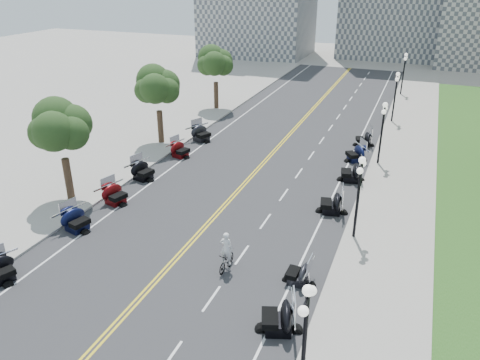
% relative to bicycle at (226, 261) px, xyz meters
% --- Properties ---
extents(ground, '(160.00, 160.00, 0.00)m').
position_rel_bicycle_xyz_m(ground, '(-2.92, 1.51, -0.51)').
color(ground, gray).
extents(road, '(16.00, 90.00, 0.01)m').
position_rel_bicycle_xyz_m(road, '(-2.92, 11.51, -0.51)').
color(road, '#333335').
rests_on(road, ground).
extents(centerline_yellow_a, '(0.12, 90.00, 0.00)m').
position_rel_bicycle_xyz_m(centerline_yellow_a, '(-3.04, 11.51, -0.50)').
color(centerline_yellow_a, yellow).
rests_on(centerline_yellow_a, road).
extents(centerline_yellow_b, '(0.12, 90.00, 0.00)m').
position_rel_bicycle_xyz_m(centerline_yellow_b, '(-2.80, 11.51, -0.50)').
color(centerline_yellow_b, yellow).
rests_on(centerline_yellow_b, road).
extents(edge_line_north, '(0.12, 90.00, 0.00)m').
position_rel_bicycle_xyz_m(edge_line_north, '(3.48, 11.51, -0.50)').
color(edge_line_north, white).
rests_on(edge_line_north, road).
extents(edge_line_south, '(0.12, 90.00, 0.00)m').
position_rel_bicycle_xyz_m(edge_line_south, '(-9.32, 11.51, -0.50)').
color(edge_line_south, white).
rests_on(edge_line_south, road).
extents(lane_dash_4, '(0.12, 2.00, 0.00)m').
position_rel_bicycle_xyz_m(lane_dash_4, '(0.28, -6.49, -0.50)').
color(lane_dash_4, white).
rests_on(lane_dash_4, road).
extents(lane_dash_5, '(0.12, 2.00, 0.00)m').
position_rel_bicycle_xyz_m(lane_dash_5, '(0.28, -2.49, -0.50)').
color(lane_dash_5, white).
rests_on(lane_dash_5, road).
extents(lane_dash_6, '(0.12, 2.00, 0.00)m').
position_rel_bicycle_xyz_m(lane_dash_6, '(0.28, 1.51, -0.50)').
color(lane_dash_6, white).
rests_on(lane_dash_6, road).
extents(lane_dash_7, '(0.12, 2.00, 0.00)m').
position_rel_bicycle_xyz_m(lane_dash_7, '(0.28, 5.51, -0.50)').
color(lane_dash_7, white).
rests_on(lane_dash_7, road).
extents(lane_dash_8, '(0.12, 2.00, 0.00)m').
position_rel_bicycle_xyz_m(lane_dash_8, '(0.28, 9.51, -0.50)').
color(lane_dash_8, white).
rests_on(lane_dash_8, road).
extents(lane_dash_9, '(0.12, 2.00, 0.00)m').
position_rel_bicycle_xyz_m(lane_dash_9, '(0.28, 13.51, -0.50)').
color(lane_dash_9, white).
rests_on(lane_dash_9, road).
extents(lane_dash_10, '(0.12, 2.00, 0.00)m').
position_rel_bicycle_xyz_m(lane_dash_10, '(0.28, 17.51, -0.50)').
color(lane_dash_10, white).
rests_on(lane_dash_10, road).
extents(lane_dash_11, '(0.12, 2.00, 0.00)m').
position_rel_bicycle_xyz_m(lane_dash_11, '(0.28, 21.51, -0.50)').
color(lane_dash_11, white).
rests_on(lane_dash_11, road).
extents(lane_dash_12, '(0.12, 2.00, 0.00)m').
position_rel_bicycle_xyz_m(lane_dash_12, '(0.28, 25.51, -0.50)').
color(lane_dash_12, white).
rests_on(lane_dash_12, road).
extents(lane_dash_13, '(0.12, 2.00, 0.00)m').
position_rel_bicycle_xyz_m(lane_dash_13, '(0.28, 29.51, -0.50)').
color(lane_dash_13, white).
rests_on(lane_dash_13, road).
extents(lane_dash_14, '(0.12, 2.00, 0.00)m').
position_rel_bicycle_xyz_m(lane_dash_14, '(0.28, 33.51, -0.50)').
color(lane_dash_14, white).
rests_on(lane_dash_14, road).
extents(lane_dash_15, '(0.12, 2.00, 0.00)m').
position_rel_bicycle_xyz_m(lane_dash_15, '(0.28, 37.51, -0.50)').
color(lane_dash_15, white).
rests_on(lane_dash_15, road).
extents(lane_dash_16, '(0.12, 2.00, 0.00)m').
position_rel_bicycle_xyz_m(lane_dash_16, '(0.28, 41.51, -0.50)').
color(lane_dash_16, white).
rests_on(lane_dash_16, road).
extents(lane_dash_17, '(0.12, 2.00, 0.00)m').
position_rel_bicycle_xyz_m(lane_dash_17, '(0.28, 45.51, -0.50)').
color(lane_dash_17, white).
rests_on(lane_dash_17, road).
extents(lane_dash_18, '(0.12, 2.00, 0.00)m').
position_rel_bicycle_xyz_m(lane_dash_18, '(0.28, 49.51, -0.50)').
color(lane_dash_18, white).
rests_on(lane_dash_18, road).
extents(lane_dash_19, '(0.12, 2.00, 0.00)m').
position_rel_bicycle_xyz_m(lane_dash_19, '(0.28, 53.51, -0.50)').
color(lane_dash_19, white).
rests_on(lane_dash_19, road).
extents(sidewalk_north, '(5.00, 90.00, 0.15)m').
position_rel_bicycle_xyz_m(sidewalk_north, '(7.58, 11.51, -0.44)').
color(sidewalk_north, '#9E9991').
rests_on(sidewalk_north, ground).
extents(sidewalk_south, '(5.00, 90.00, 0.15)m').
position_rel_bicycle_xyz_m(sidewalk_south, '(-13.42, 11.51, -0.44)').
color(sidewalk_south, '#9E9991').
rests_on(sidewalk_south, ground).
extents(street_lamp_1, '(0.50, 1.20, 4.90)m').
position_rel_bicycle_xyz_m(street_lamp_1, '(5.68, -6.49, 2.09)').
color(street_lamp_1, black).
rests_on(street_lamp_1, sidewalk_north).
extents(street_lamp_2, '(0.50, 1.20, 4.90)m').
position_rel_bicycle_xyz_m(street_lamp_2, '(5.68, 5.51, 2.09)').
color(street_lamp_2, black).
rests_on(street_lamp_2, sidewalk_north).
extents(street_lamp_3, '(0.50, 1.20, 4.90)m').
position_rel_bicycle_xyz_m(street_lamp_3, '(5.68, 17.51, 2.09)').
color(street_lamp_3, black).
rests_on(street_lamp_3, sidewalk_north).
extents(street_lamp_4, '(0.50, 1.20, 4.90)m').
position_rel_bicycle_xyz_m(street_lamp_4, '(5.68, 29.51, 2.09)').
color(street_lamp_4, black).
rests_on(street_lamp_4, sidewalk_north).
extents(street_lamp_5, '(0.50, 1.20, 4.90)m').
position_rel_bicycle_xyz_m(street_lamp_5, '(5.68, 41.51, 2.09)').
color(street_lamp_5, black).
rests_on(street_lamp_5, sidewalk_north).
extents(tree_2, '(4.80, 4.80, 9.20)m').
position_rel_bicycle_xyz_m(tree_2, '(-12.92, 3.51, 4.24)').
color(tree_2, '#235619').
rests_on(tree_2, sidewalk_south).
extents(tree_3, '(4.80, 4.80, 9.20)m').
position_rel_bicycle_xyz_m(tree_3, '(-12.92, 15.51, 4.24)').
color(tree_3, '#235619').
rests_on(tree_3, sidewalk_south).
extents(tree_4, '(4.80, 4.80, 9.20)m').
position_rel_bicycle_xyz_m(tree_4, '(-12.92, 27.51, 4.24)').
color(tree_4, '#235619').
rests_on(tree_4, sidewalk_south).
extents(motorcycle_n_4, '(2.84, 2.84, 1.56)m').
position_rel_bicycle_xyz_m(motorcycle_n_4, '(3.84, -3.35, 0.27)').
color(motorcycle_n_4, black).
rests_on(motorcycle_n_4, road).
extents(motorcycle_n_5, '(1.86, 1.86, 1.28)m').
position_rel_bicycle_xyz_m(motorcycle_n_5, '(3.78, 0.24, 0.13)').
color(motorcycle_n_5, black).
rests_on(motorcycle_n_5, road).
extents(motorcycle_n_7, '(2.59, 2.59, 1.53)m').
position_rel_bicycle_xyz_m(motorcycle_n_7, '(3.82, 8.16, 0.25)').
color(motorcycle_n_7, black).
rests_on(motorcycle_n_7, road).
extents(motorcycle_n_8, '(2.63, 2.63, 1.56)m').
position_rel_bicycle_xyz_m(motorcycle_n_8, '(4.18, 13.56, 0.26)').
color(motorcycle_n_8, black).
rests_on(motorcycle_n_8, road).
extents(motorcycle_n_9, '(2.89, 2.89, 1.46)m').
position_rel_bicycle_xyz_m(motorcycle_n_9, '(3.88, 17.62, 0.21)').
color(motorcycle_n_9, black).
rests_on(motorcycle_n_9, road).
extents(motorcycle_n_10, '(2.47, 2.47, 1.41)m').
position_rel_bicycle_xyz_m(motorcycle_n_10, '(3.97, 21.53, 0.19)').
color(motorcycle_n_10, black).
rests_on(motorcycle_n_10, road).
extents(motorcycle_s_4, '(2.59, 2.59, 1.38)m').
position_rel_bicycle_xyz_m(motorcycle_s_4, '(-10.13, -5.01, 0.18)').
color(motorcycle_s_4, black).
rests_on(motorcycle_s_4, road).
extents(motorcycle_s_5, '(2.56, 2.56, 1.47)m').
position_rel_bicycle_xyz_m(motorcycle_s_5, '(-9.90, 0.41, 0.22)').
color(motorcycle_s_5, black).
rests_on(motorcycle_s_5, road).
extents(motorcycle_s_6, '(2.55, 2.55, 1.45)m').
position_rel_bicycle_xyz_m(motorcycle_s_6, '(-9.83, 4.19, 0.21)').
color(motorcycle_s_6, '#590A0C').
rests_on(motorcycle_s_6, road).
extents(motorcycle_s_7, '(2.62, 2.62, 1.50)m').
position_rel_bicycle_xyz_m(motorcycle_s_7, '(-10.22, 8.22, 0.23)').
color(motorcycle_s_7, black).
rests_on(motorcycle_s_7, road).
extents(motorcycle_s_8, '(2.42, 2.42, 1.40)m').
position_rel_bicycle_xyz_m(motorcycle_s_8, '(-9.80, 13.24, 0.19)').
color(motorcycle_s_8, '#590A0C').
rests_on(motorcycle_s_8, road).
extents(motorcycle_s_9, '(2.97, 2.97, 1.56)m').
position_rel_bicycle_xyz_m(motorcycle_s_9, '(-9.91, 17.46, 0.27)').
color(motorcycle_s_9, black).
rests_on(motorcycle_s_9, road).
extents(bicycle, '(0.54, 1.72, 1.03)m').
position_rel_bicycle_xyz_m(bicycle, '(0.00, 0.00, 0.00)').
color(bicycle, '#A51414').
rests_on(bicycle, road).
extents(cyclist_rider, '(0.67, 0.44, 1.85)m').
position_rel_bicycle_xyz_m(cyclist_rider, '(0.00, 0.00, 1.44)').
color(cyclist_rider, silver).
rests_on(cyclist_rider, bicycle).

